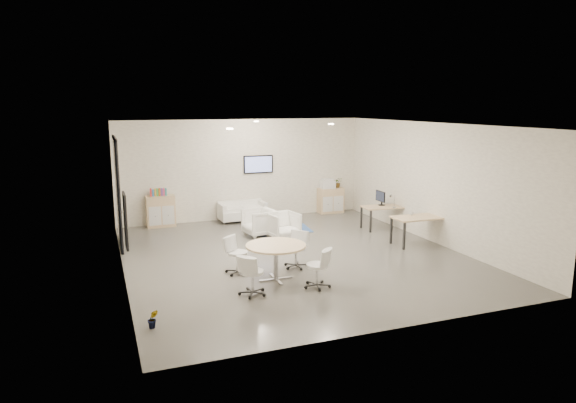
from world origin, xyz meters
The scene contains 21 objects.
room_shell centered at (0.00, 0.00, 1.60)m, with size 9.60×10.60×4.80m.
glass_door centered at (-3.95, 2.51, 1.50)m, with size 0.09×1.90×2.85m.
artwork centered at (-3.97, -1.60, 1.55)m, with size 0.05×0.54×1.04m.
wall_tv centered at (0.50, 4.46, 1.75)m, with size 0.98×0.06×0.58m.
ceiling_spots centered at (-0.20, 0.83, 3.18)m, with size 3.14×4.14×0.03m.
sideboard_left centered at (-2.68, 4.26, 0.47)m, with size 0.84×0.44×0.95m.
sideboard_right centered at (3.01, 4.27, 0.43)m, with size 0.86×0.42×0.86m.
books centered at (-2.72, 4.26, 1.06)m, with size 0.49×0.14×0.22m.
printer centered at (2.89, 4.27, 1.01)m, with size 0.49×0.42×0.33m.
loveseat centered at (-0.17, 4.13, 0.30)m, with size 1.50×0.80×0.55m.
blue_rug centered at (0.62, 2.62, 0.01)m, with size 1.68×1.12×0.01m, color #305A93.
armchair_left centered at (-0.19, 2.20, 0.41)m, with size 0.80×0.75×0.82m, color white.
armchair_right centered at (0.34, 1.68, 0.40)m, with size 0.77×0.72×0.79m, color white.
desk_rear centered at (3.53, 1.65, 0.61)m, with size 1.36×0.78×0.68m.
desk_front centered at (3.50, -0.20, 0.67)m, with size 1.46×0.76×0.75m.
monitor centered at (3.49, 1.80, 0.92)m, with size 0.20×0.50×0.44m.
round_table centered at (-0.99, -1.52, 0.69)m, with size 1.27×1.27×0.77m.
meeting_chairs centered at (-0.99, -1.52, 0.41)m, with size 2.23×2.23×0.82m.
plant_cabinet centered at (3.28, 4.28, 0.99)m, with size 0.30×0.33×0.26m, color #3F7F3F.
plant_floor centered at (-3.70, -3.05, 0.07)m, with size 0.18×0.33×0.14m, color #3F7F3F.
cup centered at (3.41, 0.05, 0.81)m, with size 0.11×0.09×0.11m, color white.
Camera 1 is at (-4.41, -11.35, 3.69)m, focal length 32.00 mm.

